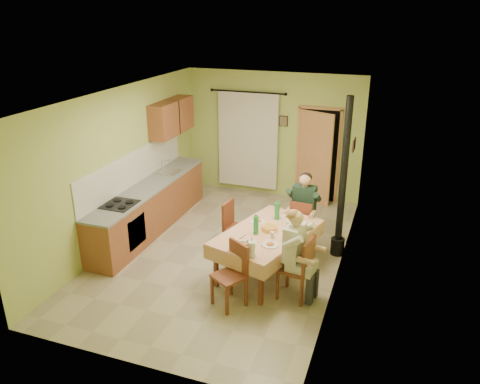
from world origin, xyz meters
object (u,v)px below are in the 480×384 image
at_px(dining_table, 267,252).
at_px(man_far, 304,203).
at_px(chair_left, 237,238).
at_px(stove_flue, 341,201).
at_px(chair_near, 230,287).
at_px(man_right, 296,245).
at_px(chair_right, 296,280).
at_px(chair_far, 302,233).

height_order(dining_table, man_far, man_far).
relative_size(chair_left, man_far, 0.69).
bearing_deg(dining_table, man_far, 88.42).
xyz_separation_m(dining_table, stove_flue, (1.00, 1.03, 0.65)).
height_order(chair_near, chair_left, chair_near).
relative_size(chair_near, man_right, 0.70).
distance_m(man_far, stove_flue, 0.66).
relative_size(chair_right, stove_flue, 0.36).
distance_m(man_far, man_right, 1.58).
relative_size(dining_table, chair_left, 2.17).
xyz_separation_m(dining_table, chair_left, (-0.69, 0.47, -0.09)).
bearing_deg(man_right, chair_left, 61.76).
distance_m(dining_table, chair_near, 1.06).
bearing_deg(stove_flue, chair_near, -121.50).
bearing_deg(chair_right, man_far, 18.17).
bearing_deg(chair_right, chair_near, 130.21).
relative_size(chair_near, stove_flue, 0.35).
height_order(chair_left, man_far, man_far).
relative_size(man_far, stove_flue, 0.50).
bearing_deg(man_right, chair_far, 17.74).
bearing_deg(man_right, man_far, 17.65).
height_order(chair_right, man_far, man_far).
height_order(chair_far, man_far, man_far).
bearing_deg(chair_far, chair_left, -148.31).
relative_size(dining_table, man_right, 1.51).
relative_size(chair_far, chair_near, 0.97).
distance_m(dining_table, chair_right, 0.79).
height_order(chair_far, chair_right, chair_right).
height_order(dining_table, chair_far, chair_far).
distance_m(chair_left, man_far, 1.33).
bearing_deg(chair_left, chair_right, 59.53).
relative_size(chair_far, man_right, 0.68).
relative_size(dining_table, chair_near, 2.16).
xyz_separation_m(chair_far, chair_right, (0.25, -1.56, 0.00)).
xyz_separation_m(dining_table, chair_right, (0.60, -0.51, -0.09)).
bearing_deg(stove_flue, chair_left, -161.66).
bearing_deg(chair_right, chair_left, 62.01).
height_order(chair_far, chair_near, chair_near).
distance_m(chair_near, chair_right, 1.00).
xyz_separation_m(chair_far, chair_left, (-1.04, -0.58, 0.00)).
bearing_deg(dining_table, chair_right, -23.51).
relative_size(chair_far, stove_flue, 0.34).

